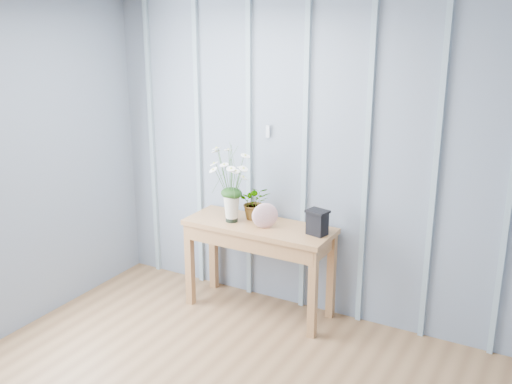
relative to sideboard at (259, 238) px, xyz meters
The scene contains 6 objects.
room_shell 1.81m from the sideboard, 64.16° to the right, with size 4.00×4.50×2.50m.
sideboard is the anchor object (origin of this frame).
daisy_vase 0.55m from the sideboard, 167.88° to the right, with size 0.43×0.33×0.61m.
spider_plant 0.29m from the sideboard, 132.20° to the left, with size 0.25×0.22×0.28m, color #11340E.
felt_disc_vessel 0.24m from the sideboard, 33.70° to the right, with size 0.20×0.06×0.20m, color #9A4D6C.
carved_box 0.53m from the sideboard, ahead, with size 0.18×0.15×0.19m.
Camera 1 is at (1.61, -1.90, 2.38)m, focal length 42.00 mm.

